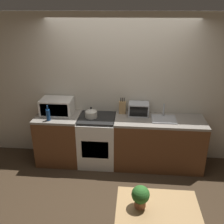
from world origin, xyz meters
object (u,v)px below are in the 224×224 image
Objects in this scene: toaster_oven at (139,109)px; kettle at (91,113)px; bottle at (48,115)px; dining_table at (157,215)px; stove_range at (97,140)px; microwave at (57,106)px.

kettle is at bearing -168.28° from toaster_oven.
bottle is 0.31× the size of dining_table.
stove_range is 0.94m from microwave.
bottle is at bearing -102.41° from microwave.
stove_range is at bearing 1.96° from kettle.
bottle is (-0.69, -0.20, 0.02)m from kettle.
kettle is 0.77× the size of bottle.
stove_range is 0.92m from toaster_oven.
stove_range is 3.37× the size of bottle.
toaster_oven is (1.50, 0.36, 0.01)m from bottle.
dining_table is at bearing -63.91° from stove_range.
microwave is at bearing 129.87° from dining_table.
stove_range is 0.54m from kettle.
bottle is (-0.07, -0.30, -0.03)m from microwave.
microwave is at bearing 170.69° from kettle.
dining_table is (1.00, -1.85, -0.35)m from kettle.
bottle reaches higher than stove_range.
stove_range is at bearing -7.81° from microwave.
microwave is 1.44m from toaster_oven.
microwave is 2.58m from dining_table.
stove_range is at bearing 14.23° from bottle.
kettle is 0.83m from toaster_oven.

